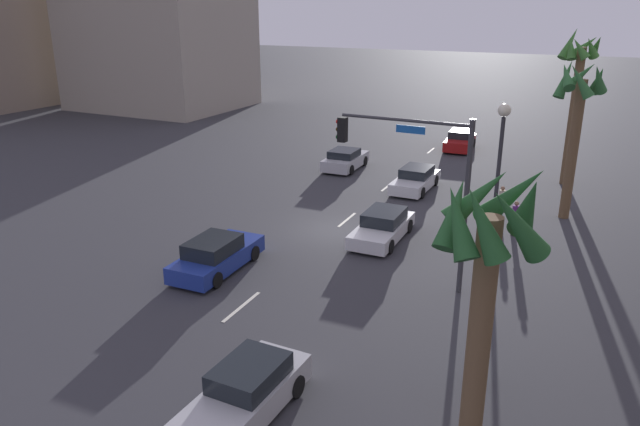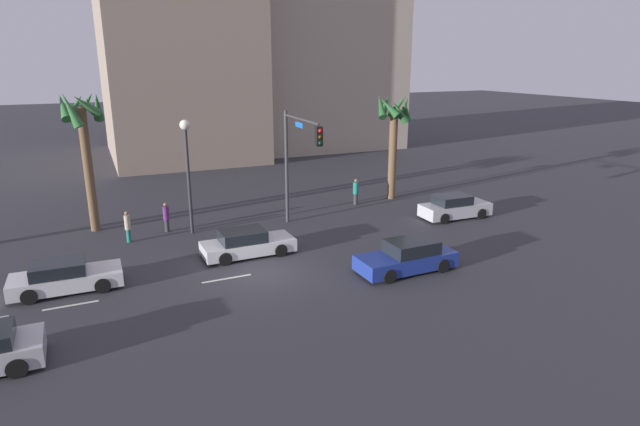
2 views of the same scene
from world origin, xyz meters
name	(u,v)px [view 1 (image 1 of 2)]	position (x,y,z in m)	size (l,w,h in m)	color
ground_plane	(334,230)	(0.00, 0.00, 0.00)	(220.00, 220.00, 0.00)	#333338
lane_stripe_0	(431,151)	(-18.00, 0.00, 0.01)	(1.88, 0.14, 0.01)	silver
lane_stripe_1	(404,173)	(-11.35, 0.00, 0.01)	(2.49, 0.14, 0.01)	silver
lane_stripe_2	(387,187)	(-7.95, 0.00, 0.01)	(2.06, 0.14, 0.01)	silver
lane_stripe_3	(347,220)	(-1.62, 0.00, 0.01)	(2.23, 0.14, 0.01)	silver
lane_stripe_4	(242,307)	(8.49, 0.00, 0.01)	(2.49, 0.14, 0.01)	silver
car_0	(415,179)	(-8.11, 1.65, 0.61)	(4.45, 1.99, 1.31)	silver
car_1	(383,227)	(0.09, 2.46, 0.61)	(4.54, 1.96, 1.33)	silver
car_2	(216,255)	(6.20, -2.58, 0.66)	(4.65, 1.98, 1.44)	navy
car_3	(460,141)	(-19.27, 1.82, 0.65)	(4.09, 2.06, 1.41)	maroon
car_4	(345,160)	(-10.66, -3.82, 0.62)	(4.04, 1.98, 1.33)	#B7B7BC
car_5	(246,393)	(13.61, 3.31, 0.66)	(4.41, 1.97, 1.44)	#B7B7BC
traffic_signal	(421,172)	(3.93, 5.15, 4.48)	(0.47, 5.33, 6.61)	#38383D
streetlamp	(501,148)	(-1.65, 7.14, 4.42)	(0.56, 0.56, 6.33)	#2D2D33
pedestrian_0	(478,354)	(9.59, 8.58, 0.92)	(0.37, 0.37, 1.75)	#333338
pedestrian_1	(501,201)	(-5.04, 6.99, 0.91)	(0.34, 0.34, 1.71)	#1E7266
pedestrian_2	(515,218)	(-2.89, 7.95, 0.90)	(0.39, 0.39, 1.70)	#333338
palm_tree_0	(486,258)	(12.64, 8.98, 5.20)	(2.82, 2.64, 7.29)	brown
palm_tree_1	(578,106)	(-6.59, 9.85, 5.70)	(2.45, 2.57, 7.85)	brown
palm_tree_2	(578,78)	(-13.11, 9.47, 6.30)	(2.31, 2.59, 9.10)	brown
building_2	(158,20)	(-25.91, -30.43, 8.61)	(13.08, 15.55, 17.22)	#9E9384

